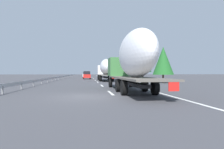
# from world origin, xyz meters

# --- Properties ---
(ground_plane) EXTENTS (260.00, 260.00, 0.00)m
(ground_plane) POSITION_xyz_m (40.00, 0.00, 0.00)
(ground_plane) COLOR #424247
(lane_stripe_0) EXTENTS (3.20, 0.20, 0.01)m
(lane_stripe_0) POSITION_xyz_m (2.00, -1.80, 0.00)
(lane_stripe_0) COLOR white
(lane_stripe_0) RESTS_ON ground_plane
(lane_stripe_1) EXTENTS (3.20, 0.20, 0.01)m
(lane_stripe_1) POSITION_xyz_m (10.40, -1.80, 0.00)
(lane_stripe_1) COLOR white
(lane_stripe_1) RESTS_ON ground_plane
(lane_stripe_2) EXTENTS (3.20, 0.20, 0.01)m
(lane_stripe_2) POSITION_xyz_m (19.42, -1.80, 0.00)
(lane_stripe_2) COLOR white
(lane_stripe_2) RESTS_ON ground_plane
(lane_stripe_3) EXTENTS (3.20, 0.20, 0.01)m
(lane_stripe_3) POSITION_xyz_m (27.33, -1.80, 0.00)
(lane_stripe_3) COLOR white
(lane_stripe_3) RESTS_ON ground_plane
(lane_stripe_4) EXTENTS (3.20, 0.20, 0.01)m
(lane_stripe_4) POSITION_xyz_m (37.88, -1.80, 0.00)
(lane_stripe_4) COLOR white
(lane_stripe_4) RESTS_ON ground_plane
(lane_stripe_5) EXTENTS (3.20, 0.20, 0.01)m
(lane_stripe_5) POSITION_xyz_m (48.72, -1.80, 0.00)
(lane_stripe_5) COLOR white
(lane_stripe_5) RESTS_ON ground_plane
(edge_line_right) EXTENTS (110.00, 0.20, 0.01)m
(edge_line_right) POSITION_xyz_m (45.00, -5.50, 0.00)
(edge_line_right) COLOR white
(edge_line_right) RESTS_ON ground_plane
(truck_lead) EXTENTS (12.83, 2.55, 4.06)m
(truck_lead) POSITION_xyz_m (24.36, -3.60, 2.34)
(truck_lead) COLOR silver
(truck_lead) RESTS_ON ground_plane
(truck_trailing) EXTENTS (13.90, 2.55, 4.68)m
(truck_trailing) POSITION_xyz_m (2.49, -3.60, 2.62)
(truck_trailing) COLOR #387038
(truck_trailing) RESTS_ON ground_plane
(car_white_van) EXTENTS (4.28, 1.89, 1.83)m
(car_white_van) POSITION_xyz_m (46.93, 0.17, 0.93)
(car_white_van) COLOR white
(car_white_van) RESTS_ON ground_plane
(car_black_suv) EXTENTS (4.43, 1.86, 1.88)m
(car_black_suv) POSITION_xyz_m (83.71, 0.22, 0.95)
(car_black_suv) COLOR black
(car_black_suv) RESTS_ON ground_plane
(car_red_compact) EXTENTS (4.39, 1.77, 1.91)m
(car_red_compact) POSITION_xyz_m (35.06, -0.11, 0.95)
(car_red_compact) COLOR red
(car_red_compact) RESTS_ON ground_plane
(car_blue_sedan) EXTENTS (4.06, 1.79, 1.90)m
(car_blue_sedan) POSITION_xyz_m (70.40, 0.10, 0.95)
(car_blue_sedan) COLOR #28479E
(car_blue_sedan) RESTS_ON ground_plane
(road_sign) EXTENTS (0.10, 0.90, 3.15)m
(road_sign) POSITION_xyz_m (44.44, -6.70, 2.18)
(road_sign) COLOR gray
(road_sign) RESTS_ON ground_plane
(tree_0) EXTENTS (3.36, 3.36, 6.22)m
(tree_0) POSITION_xyz_m (41.23, -11.74, 4.06)
(tree_0) COLOR #472D19
(tree_0) RESTS_ON ground_plane
(tree_1) EXTENTS (3.54, 3.54, 7.00)m
(tree_1) POSITION_xyz_m (25.52, -11.33, 4.33)
(tree_1) COLOR #472D19
(tree_1) RESTS_ON ground_plane
(tree_2) EXTENTS (3.22, 3.22, 6.23)m
(tree_2) POSITION_xyz_m (72.11, -11.36, 3.93)
(tree_2) COLOR #472D19
(tree_2) RESTS_ON ground_plane
(tree_3) EXTENTS (3.49, 3.49, 6.07)m
(tree_3) POSITION_xyz_m (42.81, -12.82, 3.91)
(tree_3) COLOR #472D19
(tree_3) RESTS_ON ground_plane
(tree_4) EXTENTS (3.14, 3.14, 5.46)m
(tree_4) POSITION_xyz_m (15.31, -11.47, 3.35)
(tree_4) COLOR #472D19
(tree_4) RESTS_ON ground_plane
(guardrail_median) EXTENTS (94.00, 0.10, 0.76)m
(guardrail_median) POSITION_xyz_m (43.00, 6.00, 0.58)
(guardrail_median) COLOR #9EA0A5
(guardrail_median) RESTS_ON ground_plane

